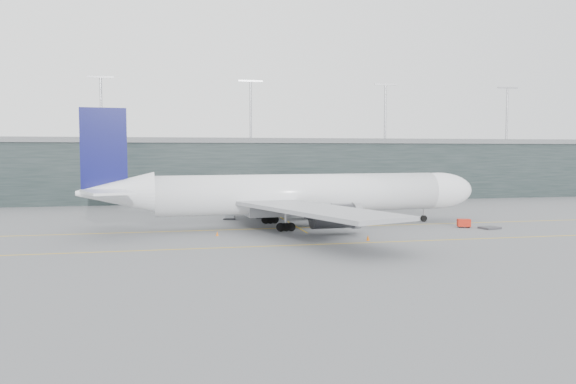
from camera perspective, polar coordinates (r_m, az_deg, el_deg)
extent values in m
plane|color=slate|center=(91.26, -2.58, -3.41)|extent=(320.00, 320.00, 0.00)
cube|color=gold|center=(87.35, -2.15, -3.74)|extent=(160.00, 0.25, 0.02)
cube|color=gold|center=(71.81, 0.03, -5.44)|extent=(160.00, 0.25, 0.02)
cube|color=gold|center=(111.67, -1.72, -2.02)|extent=(0.25, 60.00, 0.02)
cube|color=black|center=(148.09, -6.25, 2.17)|extent=(240.00, 35.00, 14.00)
cube|color=slate|center=(148.03, -6.28, 5.11)|extent=(240.00, 36.00, 1.20)
cylinder|color=#9E9EA3|center=(138.49, -18.45, 8.06)|extent=(0.60, 0.60, 14.00)
cylinder|color=#9E9EA3|center=(139.05, -3.82, 8.25)|extent=(0.60, 0.60, 14.00)
cylinder|color=#9E9EA3|center=(148.12, 9.85, 7.94)|extent=(0.60, 0.60, 14.00)
cylinder|color=#9E9EA3|center=(164.30, 21.35, 7.34)|extent=(0.60, 0.60, 14.00)
cylinder|color=white|center=(89.55, 1.40, -0.15)|extent=(46.21, 9.48, 6.18)
ellipsoid|color=white|center=(99.65, 14.92, 0.14)|extent=(13.40, 7.11, 6.18)
cone|color=white|center=(85.40, -17.12, -0.07)|extent=(11.37, 6.71, 5.94)
cube|color=gray|center=(89.47, 0.78, -1.69)|extent=(16.28, 6.13, 1.99)
cube|color=black|center=(101.59, 16.77, 0.75)|extent=(2.40, 3.14, 0.80)
cube|color=gray|center=(74.08, 2.78, -1.81)|extent=(18.39, 30.25, 0.55)
cylinder|color=#343539|center=(81.54, 4.74, -2.48)|extent=(7.22, 3.99, 3.49)
cube|color=gray|center=(103.71, -2.75, -0.12)|extent=(14.73, 30.15, 0.55)
cylinder|color=#343539|center=(99.39, 0.85, -1.29)|extent=(7.22, 3.99, 3.49)
cube|color=#090B4B|center=(85.23, -18.21, 4.13)|extent=(6.50, 0.97, 11.97)
cube|color=white|center=(79.92, -17.91, 0.00)|extent=(8.13, 10.28, 0.35)
cube|color=white|center=(90.86, -17.69, 0.48)|extent=(7.08, 9.85, 0.35)
cylinder|color=black|center=(98.82, 13.63, -2.62)|extent=(1.12, 0.48, 1.10)
cylinder|color=#9E9EA3|center=(98.74, 13.64, -2.19)|extent=(0.30, 0.30, 2.59)
cylinder|color=black|center=(84.33, -0.22, -3.58)|extent=(1.33, 0.59, 1.30)
cylinder|color=black|center=(93.50, -1.83, -2.83)|extent=(1.33, 0.59, 1.30)
cube|color=#2E2E33|center=(96.45, 9.83, -0.18)|extent=(4.17, 4.38, 2.70)
cube|color=#2E2E33|center=(102.32, 6.71, 0.09)|extent=(6.99, 12.50, 2.41)
cube|color=#2E2E33|center=(112.05, 2.50, 0.46)|extent=(7.21, 12.59, 2.50)
cube|color=#2E2E33|center=(122.29, -1.01, 0.77)|extent=(7.43, 12.68, 2.60)
cylinder|color=#9E9EA3|center=(103.08, 6.45, -1.54)|extent=(0.48, 0.48, 3.66)
cube|color=#343539|center=(103.23, 6.44, -2.37)|extent=(2.33, 2.07, 0.67)
cylinder|color=#2E2E33|center=(134.79, 3.43, 1.07)|extent=(3.85, 3.85, 2.89)
cylinder|color=#2E2E33|center=(134.99, 3.43, -0.24)|extent=(1.73, 1.73, 3.47)
cube|color=#B11C0C|center=(92.80, 17.43, -3.00)|extent=(2.24, 1.76, 1.16)
cylinder|color=black|center=(92.28, 17.05, -3.39)|extent=(0.38, 0.23, 0.36)
cylinder|color=black|center=(92.60, 17.91, -3.38)|extent=(0.38, 0.23, 0.36)
cylinder|color=black|center=(93.15, 16.93, -3.32)|extent=(0.38, 0.23, 0.36)
cylinder|color=black|center=(93.46, 17.79, -3.31)|extent=(0.38, 0.23, 0.36)
cube|color=#37363B|center=(92.60, 19.80, -3.43)|extent=(3.28, 2.87, 0.28)
cube|color=#343539|center=(99.73, -5.98, -2.70)|extent=(2.36, 2.02, 0.21)
cube|color=#9FA5AB|center=(99.62, -5.98, -2.16)|extent=(1.93, 1.85, 1.58)
cube|color=navy|center=(99.53, -5.98, -1.69)|extent=(1.99, 1.91, 0.08)
cube|color=#343539|center=(102.92, -5.93, -2.50)|extent=(2.08, 1.83, 0.18)
cube|color=silver|center=(102.84, -5.93, -2.05)|extent=(1.72, 1.65, 1.34)
cube|color=navy|center=(102.76, -5.93, -1.67)|extent=(1.77, 1.71, 0.07)
cube|color=#343539|center=(100.93, -2.83, -2.61)|extent=(1.92, 1.61, 0.18)
cube|color=#ABB0B7|center=(100.84, -2.83, -2.16)|extent=(1.56, 1.48, 1.34)
cube|color=navy|center=(100.77, -2.83, -1.76)|extent=(1.61, 1.53, 0.07)
cone|color=#D1430B|center=(98.15, 17.48, -2.87)|extent=(0.42, 0.42, 0.67)
cone|color=#CC5A0B|center=(76.36, 8.13, -4.63)|extent=(0.49, 0.49, 0.77)
cone|color=orange|center=(105.48, 2.28, -2.18)|extent=(0.48, 0.48, 0.76)
cone|color=orange|center=(80.56, -7.20, -4.20)|extent=(0.41, 0.41, 0.66)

